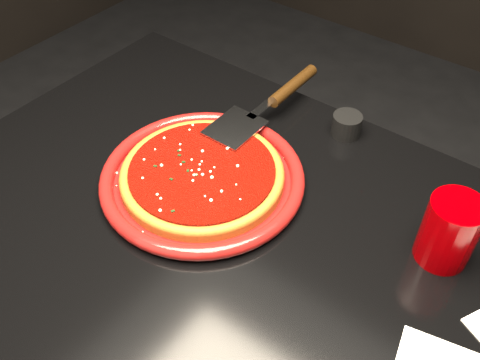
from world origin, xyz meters
name	(u,v)px	position (x,y,z in m)	size (l,w,h in m)	color
plate	(202,178)	(-0.16, 0.06, 0.76)	(0.36, 0.36, 0.03)	maroon
pizza_crust	(202,176)	(-0.16, 0.06, 0.77)	(0.29, 0.29, 0.01)	brown
pizza_crust_rim	(202,173)	(-0.16, 0.06, 0.77)	(0.29, 0.29, 0.02)	brown
pizza_sauce	(202,171)	(-0.16, 0.06, 0.78)	(0.25, 0.25, 0.01)	#700903
parmesan_dusting	(202,168)	(-0.16, 0.06, 0.79)	(0.25, 0.25, 0.01)	beige
basil_flecks	(202,168)	(-0.16, 0.06, 0.79)	(0.23, 0.23, 0.00)	black
pizza_server	(267,104)	(-0.17, 0.28, 0.80)	(0.10, 0.35, 0.03)	#B9BBC0
cup	(449,231)	(0.24, 0.17, 0.81)	(0.08, 0.08, 0.11)	#900002
ramekin	(347,125)	(-0.02, 0.34, 0.77)	(0.06, 0.06, 0.04)	black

